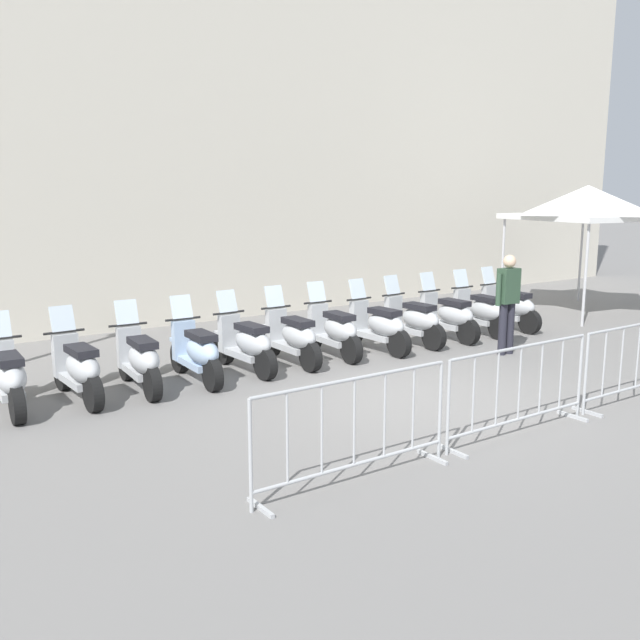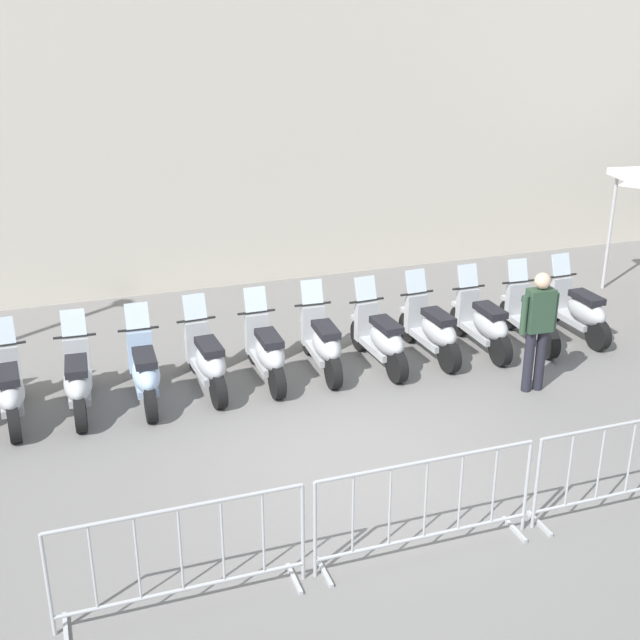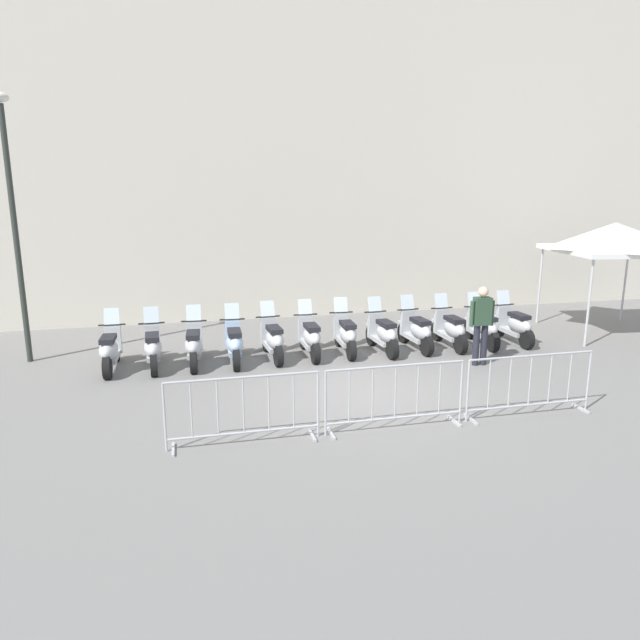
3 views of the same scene
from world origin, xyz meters
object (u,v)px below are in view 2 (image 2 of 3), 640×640
motorcycle_4 (207,361)px  motorcycle_6 (323,343)px  motorcycle_1 (10,390)px  motorcycle_11 (578,311)px  officer_near_row_end (538,325)px  motorcycle_8 (432,330)px  motorcycle_5 (266,352)px  barrier_segment_1 (425,507)px  motorcycle_10 (532,318)px  motorcycle_2 (78,381)px  motorcycle_9 (483,324)px  barrier_segment_0 (181,558)px  motorcycle_7 (381,339)px  motorcycle_3 (145,372)px  barrier_segment_2 (629,465)px

motorcycle_4 → motorcycle_6: (1.69, 0.29, 0.00)m
motorcycle_1 → motorcycle_11: same height
officer_near_row_end → motorcycle_8: bearing=128.9°
motorcycle_5 → officer_near_row_end: (3.62, -0.97, 0.53)m
barrier_segment_1 → officer_near_row_end: bearing=50.9°
motorcycle_5 → motorcycle_10: 4.30m
motorcycle_5 → motorcycle_6: size_ratio=1.00×
motorcycle_6 → motorcycle_1: bearing=-170.3°
motorcycle_10 → motorcycle_5: bearing=-172.7°
motorcycle_2 → motorcycle_9: (5.97, 0.88, 0.00)m
motorcycle_6 → barrier_segment_0: (-2.19, -4.66, 0.07)m
motorcycle_4 → motorcycle_7: bearing=6.7°
motorcycle_3 → motorcycle_5: bearing=11.5°
motorcycle_7 → motorcycle_9: bearing=9.0°
motorcycle_6 → barrier_segment_1: size_ratio=0.75×
motorcycle_4 → motorcycle_6: bearing=9.9°
officer_near_row_end → motorcycle_9: bearing=98.3°
barrier_segment_0 → motorcycle_8: bearing=51.1°
motorcycle_1 → motorcycle_4: bearing=9.6°
motorcycle_6 → barrier_segment_2: (2.56, -3.98, 0.07)m
barrier_segment_2 → officer_near_row_end: officer_near_row_end is taller
motorcycle_1 → motorcycle_9: size_ratio=1.00×
motorcycle_4 → motorcycle_7: size_ratio=1.00×
motorcycle_7 → barrier_segment_1: 4.39m
motorcycle_7 → motorcycle_2: bearing=-171.9°
motorcycle_5 → motorcycle_6: same height
motorcycle_7 → barrier_segment_1: size_ratio=0.75×
motorcycle_11 → motorcycle_3: bearing=-171.4°
motorcycle_2 → motorcycle_6: 3.45m
motorcycle_1 → motorcycle_4: 2.58m
motorcycle_3 → motorcycle_10: size_ratio=1.00×
officer_near_row_end → motorcycle_3: bearing=173.3°
barrier_segment_0 → motorcycle_6: bearing=64.8°
motorcycle_3 → motorcycle_9: bearing=8.7°
motorcycle_1 → motorcycle_2: bearing=8.2°
motorcycle_7 → officer_near_row_end: officer_near_row_end is taller
motorcycle_5 → motorcycle_11: bearing=7.7°
motorcycle_2 → motorcycle_4: same height
motorcycle_4 → barrier_segment_2: size_ratio=0.75×
motorcycle_2 → barrier_segment_2: motorcycle_2 is taller
barrier_segment_0 → barrier_segment_2: same height
motorcycle_3 → motorcycle_5: (1.69, 0.35, 0.00)m
motorcycle_10 → motorcycle_6: bearing=-173.6°
motorcycle_7 → barrier_segment_0: bearing=-123.3°
motorcycle_3 → motorcycle_8: 4.31m
motorcycle_1 → officer_near_row_end: (7.02, -0.40, 0.53)m
motorcycle_6 → motorcycle_10: same height
officer_near_row_end → motorcycle_11: bearing=47.8°
motorcycle_5 → motorcycle_10: size_ratio=1.00×
barrier_segment_1 → motorcycle_5: bearing=103.9°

